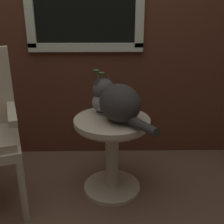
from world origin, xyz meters
name	(u,v)px	position (x,y,z in m)	size (l,w,h in m)	color
ground_plane	(75,209)	(0.00, 0.00, 0.00)	(6.00, 6.00, 0.00)	brown
back_wall	(79,5)	(0.00, 0.84, 1.30)	(4.00, 0.07, 2.60)	#562D1E
wicker_side_table	(112,143)	(0.25, 0.23, 0.39)	(0.53, 0.53, 0.57)	beige
cat	(118,101)	(0.29, 0.21, 0.70)	(0.41, 0.56, 0.27)	#33302D
pewter_vase_with_ivy	(102,100)	(0.18, 0.35, 0.67)	(0.14, 0.14, 0.31)	gray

